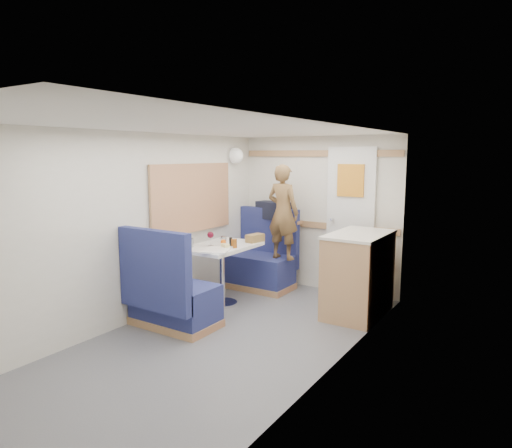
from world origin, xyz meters
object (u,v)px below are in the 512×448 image
Objects in this scene: bench_near at (171,299)px; tray at (217,250)px; dome_light at (236,156)px; orange_fruit at (223,242)px; cheese_block at (225,245)px; wine_glass at (211,235)px; bread_loaf at (255,238)px; galley_counter at (358,274)px; tumbler_left at (191,243)px; dinette_table at (222,258)px; pepper_grinder at (231,242)px; person at (283,212)px; tumbler_right at (224,241)px; beer_glass at (234,243)px; bench_far at (261,265)px; duffel_bag at (274,210)px.

tray is at bearing 74.67° from bench_near.
orange_fruit is (0.46, -0.90, -0.98)m from dome_light.
cheese_block is 0.24m from wine_glass.
bread_loaf is (0.07, 0.51, 0.01)m from cheese_block.
galley_counter is at bearing 23.23° from wine_glass.
bread_loaf is (0.45, 0.66, -0.00)m from tumbler_left.
dinette_table is at bearing 118.87° from tray.
tumbler_left is 0.46m from pepper_grinder.
dinette_table is 0.37m from tray.
person reaches higher than tumbler_right.
tumbler_right is at bearing 40.84° from wine_glass.
beer_glass reaches higher than orange_fruit.
bench_near is 0.88× the size of person.
pepper_grinder reaches higher than dinette_table.
cheese_block is (-1.31, -0.68, 0.29)m from galley_counter.
dinette_table is 9.33× the size of pepper_grinder.
orange_fruit reaches higher than tray.
dome_light is at bearing 108.32° from wine_glass.
dinette_table is at bearing 57.07° from wine_glass.
bread_loaf is (0.07, 0.66, 0.04)m from tray.
galley_counter is at bearing 21.53° from tumbler_right.
dome_light is 1.25m from bread_loaf.
tumbler_right is at bearing -16.45° from dinette_table.
orange_fruit is at bearing 21.87° from wine_glass.
orange_fruit is 0.37m from tumbler_left.
wine_glass is 1.65× the size of beer_glass.
tumbler_left reaches higher than tray.
tumbler_right is at bearing 72.03° from person.
dome_light is at bearing 118.93° from cheese_block.
beer_glass is at bearing 1.65° from orange_fruit.
tumbler_right reaches higher than dinette_table.
beer_glass is (0.15, 0.00, 0.00)m from orange_fruit.
tray is 2.09× the size of wine_glass.
dinette_table is at bearing -90.00° from bench_far.
wine_glass reaches higher than dinette_table.
person reaches higher than bread_loaf.
beer_glass is at bearing 52.73° from cheese_block.
bench_far reaches higher than dinette_table.
tumbler_right reaches higher than tray.
dome_light is at bearing 142.32° from bread_loaf.
dinette_table is 1.00m from person.
pepper_grinder is at bearing 41.75° from tumbler_left.
duffel_bag reaches higher than bench_near.
bench_far is at bearing 94.29° from orange_fruit.
wine_glass is (-0.14, -0.06, 0.07)m from orange_fruit.
dinette_table is 0.77× the size of person.
tumbler_right is (-0.11, 0.12, 0.02)m from cheese_block.
tumbler_right reaches higher than tumbler_left.
tumbler_left is at bearing -88.32° from duffel_bag.
orange_fruit is at bearing 136.75° from cheese_block.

